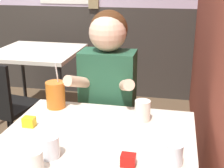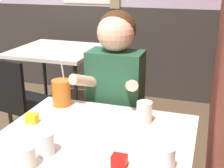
# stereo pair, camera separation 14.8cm
# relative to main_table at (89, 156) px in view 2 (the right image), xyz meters

# --- Properties ---
(main_table) EXTENTS (0.92, 0.91, 0.74)m
(main_table) POSITION_rel_main_table_xyz_m (0.00, 0.00, 0.00)
(main_table) COLOR beige
(main_table) RESTS_ON ground_plane
(background_table) EXTENTS (0.84, 0.82, 0.74)m
(background_table) POSITION_rel_main_table_xyz_m (-1.05, 1.68, -0.01)
(background_table) COLOR beige
(background_table) RESTS_ON ground_plane
(chair_near_window) EXTENTS (0.47, 0.47, 0.84)m
(chair_near_window) POSITION_rel_main_table_xyz_m (-1.02, 0.89, -0.18)
(chair_near_window) COLOR black
(chair_near_window) RESTS_ON ground_plane
(person_seated) EXTENTS (0.42, 0.42, 1.27)m
(person_seated) POSITION_rel_main_table_xyz_m (-0.07, 0.62, 0.02)
(person_seated) COLOR #235138
(person_seated) RESTS_ON ground_plane
(cocktail_pitcher) EXTENTS (0.11, 0.11, 0.27)m
(cocktail_pitcher) POSITION_rel_main_table_xyz_m (-0.32, 0.37, 0.14)
(cocktail_pitcher) COLOR #C6661E
(cocktail_pitcher) RESTS_ON main_table
(glass_near_pitcher) EXTENTS (0.08, 0.08, 0.10)m
(glass_near_pitcher) POSITION_rel_main_table_xyz_m (-0.15, -0.13, 0.11)
(glass_near_pitcher) COLOR silver
(glass_near_pitcher) RESTS_ON main_table
(glass_center) EXTENTS (0.07, 0.07, 0.09)m
(glass_center) POSITION_rel_main_table_xyz_m (-0.16, -0.24, 0.11)
(glass_center) COLOR silver
(glass_center) RESTS_ON main_table
(glass_far_side) EXTENTS (0.08, 0.08, 0.11)m
(glass_far_side) POSITION_rel_main_table_xyz_m (0.19, 0.30, 0.12)
(glass_far_side) COLOR silver
(glass_far_side) RESTS_ON main_table
(glass_by_brick) EXTENTS (0.07, 0.07, 0.09)m
(glass_by_brick) POSITION_rel_main_table_xyz_m (0.36, -0.08, 0.11)
(glass_by_brick) COLOR silver
(glass_by_brick) RESTS_ON main_table
(condiment_ketchup) EXTENTS (0.06, 0.04, 0.05)m
(condiment_ketchup) POSITION_rel_main_table_xyz_m (0.18, -0.13, 0.09)
(condiment_ketchup) COLOR #B7140F
(condiment_ketchup) RESTS_ON main_table
(condiment_mustard) EXTENTS (0.06, 0.04, 0.05)m
(condiment_mustard) POSITION_rel_main_table_xyz_m (-0.36, 0.11, 0.09)
(condiment_mustard) COLOR yellow
(condiment_mustard) RESTS_ON main_table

